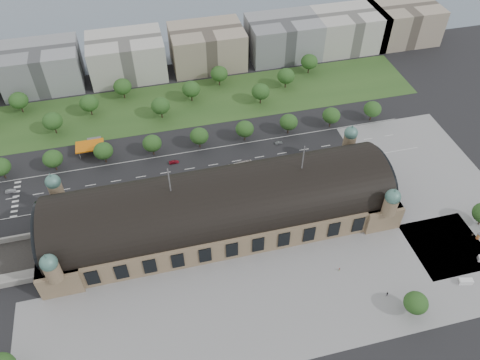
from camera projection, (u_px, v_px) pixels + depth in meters
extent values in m
plane|color=black|center=(222.00, 223.00, 207.09)|extent=(900.00, 900.00, 0.00)
cube|color=#886F54|center=(221.00, 214.00, 202.87)|extent=(150.00, 40.00, 12.00)
cube|color=#886F54|center=(62.00, 244.00, 191.44)|extent=(16.00, 43.00, 12.00)
cube|color=#886F54|center=(364.00, 187.00, 214.29)|extent=(16.00, 43.00, 12.00)
cylinder|color=black|center=(221.00, 205.00, 198.64)|extent=(144.00, 37.60, 37.60)
cylinder|color=black|center=(41.00, 234.00, 184.79)|extent=(1.20, 32.00, 32.00)
cylinder|color=black|center=(380.00, 173.00, 209.68)|extent=(1.20, 32.00, 32.00)
cylinder|color=#886F54|center=(56.00, 191.00, 198.87)|extent=(6.00, 6.00, 8.00)
sphere|color=#4B796F|center=(53.00, 182.00, 195.00)|extent=(6.40, 6.40, 6.40)
cone|color=#4B796F|center=(50.00, 175.00, 192.18)|extent=(1.00, 1.00, 2.50)
cylinder|color=#886F54|center=(349.00, 142.00, 221.72)|extent=(6.00, 6.00, 8.00)
sphere|color=#4B796F|center=(351.00, 133.00, 217.85)|extent=(6.40, 6.40, 6.40)
cone|color=#4B796F|center=(353.00, 126.00, 215.03)|extent=(1.00, 1.00, 2.50)
cylinder|color=#886F54|center=(53.00, 272.00, 169.93)|extent=(6.00, 6.00, 8.00)
sphere|color=#4B796F|center=(49.00, 263.00, 166.06)|extent=(6.40, 6.40, 6.40)
cone|color=#4B796F|center=(45.00, 256.00, 163.24)|extent=(1.00, 1.00, 2.50)
cylinder|color=#886F54|center=(390.00, 206.00, 192.78)|extent=(6.00, 6.00, 8.00)
sphere|color=#4B796F|center=(393.00, 197.00, 188.90)|extent=(6.40, 6.40, 6.40)
cone|color=#4B796F|center=(395.00, 190.00, 186.09)|extent=(1.00, 1.00, 2.50)
cylinder|color=#59595B|center=(169.00, 180.00, 181.50)|extent=(0.50, 0.50, 12.00)
cylinder|color=#59595B|center=(303.00, 157.00, 190.88)|extent=(0.50, 0.50, 12.00)
cube|color=gray|center=(272.00, 304.00, 178.48)|extent=(190.00, 48.00, 0.12)
cube|color=gray|center=(431.00, 183.00, 224.66)|extent=(56.00, 100.00, 0.12)
cube|color=black|center=(166.00, 173.00, 229.87)|extent=(260.00, 26.00, 0.10)
cube|color=#2C4F1F|center=(162.00, 107.00, 268.63)|extent=(300.00, 45.00, 0.10)
cube|color=#D2670C|center=(90.00, 146.00, 237.13)|extent=(14.00, 9.00, 0.70)
cube|color=#59595B|center=(95.00, 142.00, 243.79)|extent=(7.00, 5.00, 3.20)
cylinder|color=#59595B|center=(80.00, 147.00, 240.16)|extent=(0.50, 0.50, 4.40)
cylinder|color=#59595B|center=(101.00, 144.00, 242.04)|extent=(0.50, 0.50, 4.40)
cylinder|color=#59595B|center=(80.00, 155.00, 235.75)|extent=(0.50, 0.50, 4.40)
cylinder|color=#59595B|center=(102.00, 152.00, 237.63)|extent=(0.50, 0.50, 4.40)
cube|color=gray|center=(41.00, 67.00, 276.66)|extent=(45.00, 32.00, 24.00)
cube|color=#BCB9B2|center=(127.00, 57.00, 285.19)|extent=(45.00, 32.00, 24.00)
cube|color=#A1927F|center=(207.00, 47.00, 293.71)|extent=(45.00, 32.00, 24.00)
cube|color=gray|center=(283.00, 38.00, 302.24)|extent=(45.00, 32.00, 24.00)
cube|color=#BCB9B2|center=(348.00, 30.00, 309.91)|extent=(45.00, 32.00, 24.00)
cube|color=#A1927F|center=(403.00, 23.00, 316.73)|extent=(45.00, 32.00, 24.00)
cylinder|color=#2D2116|center=(4.00, 175.00, 225.73)|extent=(0.70, 0.70, 4.32)
ellipsoid|color=#214B1B|center=(0.00, 167.00, 222.01)|extent=(9.60, 9.60, 8.16)
cylinder|color=#2D2116|center=(56.00, 167.00, 229.82)|extent=(0.70, 0.70, 4.32)
ellipsoid|color=#214B1B|center=(53.00, 159.00, 226.10)|extent=(9.60, 9.60, 8.16)
cylinder|color=#2D2116|center=(105.00, 159.00, 233.91)|extent=(0.70, 0.70, 4.32)
ellipsoid|color=#214B1B|center=(103.00, 151.00, 230.20)|extent=(9.60, 9.60, 8.16)
cylinder|color=#2D2116|center=(153.00, 151.00, 238.01)|extent=(0.70, 0.70, 4.32)
ellipsoid|color=#214B1B|center=(152.00, 143.00, 234.29)|extent=(9.60, 9.60, 8.16)
cylinder|color=#2D2116|center=(200.00, 144.00, 242.10)|extent=(0.70, 0.70, 4.32)
ellipsoid|color=#214B1B|center=(199.00, 136.00, 238.38)|extent=(9.60, 9.60, 8.16)
cylinder|color=#2D2116|center=(245.00, 137.00, 246.19)|extent=(0.70, 0.70, 4.32)
ellipsoid|color=#214B1B|center=(245.00, 129.00, 242.47)|extent=(9.60, 9.60, 8.16)
cylinder|color=#2D2116|center=(288.00, 130.00, 250.28)|extent=(0.70, 0.70, 4.32)
ellipsoid|color=#214B1B|center=(289.00, 122.00, 246.56)|extent=(9.60, 9.60, 8.16)
cylinder|color=#2D2116|center=(330.00, 123.00, 254.38)|extent=(0.70, 0.70, 4.32)
ellipsoid|color=#214B1B|center=(331.00, 115.00, 250.66)|extent=(9.60, 9.60, 8.16)
cylinder|color=#2D2116|center=(371.00, 117.00, 258.47)|extent=(0.70, 0.70, 4.32)
ellipsoid|color=#214B1B|center=(373.00, 109.00, 254.75)|extent=(9.60, 9.60, 8.16)
cylinder|color=#2D2116|center=(22.00, 109.00, 263.50)|extent=(0.70, 0.70, 4.68)
ellipsoid|color=#214B1B|center=(19.00, 100.00, 259.47)|extent=(10.40, 10.40, 8.84)
cylinder|color=#2D2116|center=(55.00, 130.00, 250.20)|extent=(0.70, 0.70, 4.68)
ellipsoid|color=#214B1B|center=(52.00, 121.00, 246.17)|extent=(10.40, 10.40, 8.84)
cylinder|color=#2D2116|center=(91.00, 111.00, 261.71)|extent=(0.70, 0.70, 4.68)
ellipsoid|color=#214B1B|center=(89.00, 103.00, 257.68)|extent=(10.40, 10.40, 8.84)
cylinder|color=#2D2116|center=(124.00, 95.00, 273.22)|extent=(0.70, 0.70, 4.68)
ellipsoid|color=#214B1B|center=(122.00, 87.00, 269.19)|extent=(10.40, 10.40, 8.84)
cylinder|color=#2D2116|center=(162.00, 114.00, 259.92)|extent=(0.70, 0.70, 4.68)
ellipsoid|color=#214B1B|center=(160.00, 106.00, 255.89)|extent=(10.40, 10.40, 8.84)
cylinder|color=#2D2116|center=(192.00, 97.00, 271.43)|extent=(0.70, 0.70, 4.68)
ellipsoid|color=#214B1B|center=(191.00, 89.00, 267.40)|extent=(10.40, 10.40, 8.84)
cylinder|color=#2D2116|center=(219.00, 82.00, 282.94)|extent=(0.70, 0.70, 4.68)
ellipsoid|color=#214B1B|center=(219.00, 74.00, 278.91)|extent=(10.40, 10.40, 8.84)
cylinder|color=#2D2116|center=(260.00, 100.00, 269.64)|extent=(0.70, 0.70, 4.68)
ellipsoid|color=#214B1B|center=(261.00, 92.00, 265.61)|extent=(10.40, 10.40, 8.84)
cylinder|color=#2D2116|center=(285.00, 84.00, 281.15)|extent=(0.70, 0.70, 4.68)
ellipsoid|color=#214B1B|center=(286.00, 76.00, 277.12)|extent=(10.40, 10.40, 8.84)
cylinder|color=#2D2116|center=(308.00, 70.00, 292.66)|extent=(0.70, 0.70, 4.68)
ellipsoid|color=#214B1B|center=(309.00, 62.00, 288.63)|extent=(10.40, 10.40, 8.84)
cylinder|color=#2D2116|center=(480.00, 221.00, 205.03)|extent=(0.70, 0.70, 4.32)
cylinder|color=#2D2116|center=(412.00, 310.00, 174.58)|extent=(0.70, 0.70, 3.96)
ellipsoid|color=#214B1B|center=(416.00, 303.00, 171.17)|extent=(9.00, 9.00, 7.65)
imported|color=gray|center=(10.00, 191.00, 219.93)|extent=(4.72, 1.75, 1.54)
imported|color=maroon|center=(174.00, 162.00, 234.42)|extent=(5.00, 2.15, 1.44)
imported|color=#1A1D49|center=(232.00, 173.00, 229.04)|extent=(4.09, 2.03, 1.34)
imported|color=slate|center=(279.00, 143.00, 245.03)|extent=(3.93, 1.44, 1.29)
imported|color=black|center=(82.00, 212.00, 210.79)|extent=(4.57, 4.03, 1.50)
imported|color=maroon|center=(107.00, 201.00, 215.56)|extent=(5.37, 4.66, 1.37)
imported|color=#1A1E48|center=(69.00, 209.00, 211.75)|extent=(6.07, 4.42, 1.63)
imported|color=#595A60|center=(87.00, 205.00, 213.99)|extent=(4.18, 3.44, 1.34)
imported|color=silver|center=(100.00, 202.00, 214.98)|extent=(4.71, 3.25, 1.47)
imported|color=#9A9BA3|center=(174.00, 192.00, 219.46)|extent=(6.01, 4.75, 1.52)
imported|color=black|center=(148.00, 197.00, 217.53)|extent=(4.93, 4.00, 1.34)
imported|color=#BD1E37|center=(161.00, 183.00, 222.41)|extent=(12.75, 3.40, 3.52)
imported|color=silver|center=(240.00, 166.00, 230.67)|extent=(13.00, 4.11, 3.56)
imported|color=#BAB7AC|center=(289.00, 165.00, 231.48)|extent=(10.71, 3.15, 2.95)
cube|color=silver|center=(480.00, 259.00, 192.23)|extent=(2.20, 2.50, 1.70)
cube|color=white|center=(466.00, 281.00, 184.25)|extent=(5.72, 3.35, 2.33)
cube|color=white|center=(460.00, 282.00, 184.50)|extent=(1.86, 2.25, 1.61)
cylinder|color=#CA3239|center=(478.00, 236.00, 199.84)|extent=(1.37, 1.37, 2.94)
cylinder|color=#59595B|center=(480.00, 234.00, 198.74)|extent=(1.67, 1.67, 0.24)
imported|color=gray|center=(339.00, 269.00, 188.67)|extent=(0.80, 0.47, 1.63)
imported|color=gray|center=(473.00, 234.00, 201.21)|extent=(0.89, 1.10, 1.97)
imported|color=gray|center=(387.00, 294.00, 180.43)|extent=(1.10, 1.36, 1.95)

